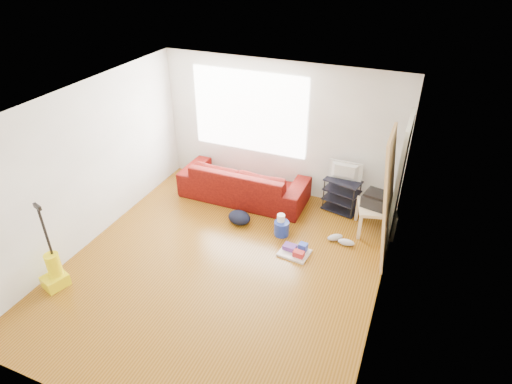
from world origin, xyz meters
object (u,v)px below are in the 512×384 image
at_px(sofa, 244,197).
at_px(side_table, 376,210).
at_px(backpack, 239,223).
at_px(vacuum, 54,271).
at_px(bucket, 281,234).
at_px(cleaning_tray, 295,251).
at_px(tv_stand, 341,195).

relative_size(sofa, side_table, 3.27).
height_order(backpack, vacuum, vacuum).
height_order(sofa, bucket, sofa).
bearing_deg(sofa, cleaning_tray, 139.32).
bearing_deg(bucket, side_table, 26.80).
distance_m(sofa, tv_stand, 1.83).
height_order(side_table, vacuum, vacuum).
distance_m(side_table, vacuum, 4.99).
xyz_separation_m(tv_stand, vacuum, (-3.29, -3.43, -0.07)).
relative_size(backpack, vacuum, 0.31).
bearing_deg(side_table, sofa, 177.16).
distance_m(sofa, side_table, 2.47).
xyz_separation_m(sofa, vacuum, (-1.51, -3.16, 0.24)).
bearing_deg(backpack, cleaning_tray, -9.49).
relative_size(sofa, backpack, 5.82).
relative_size(sofa, cleaning_tray, 4.81).
bearing_deg(cleaning_tray, vacuum, -146.33).
bearing_deg(sofa, tv_stand, -171.37).
bearing_deg(cleaning_tray, sofa, 139.32).
height_order(bucket, cleaning_tray, cleaning_tray).
bearing_deg(bucket, cleaning_tray, -46.56).
distance_m(backpack, vacuum, 2.97).
xyz_separation_m(sofa, tv_stand, (1.78, 0.27, 0.32)).
distance_m(tv_stand, cleaning_tray, 1.55).
distance_m(sofa, vacuum, 3.52).
height_order(sofa, cleaning_tray, sofa).
height_order(sofa, backpack, sofa).
bearing_deg(sofa, backpack, 108.28).
distance_m(cleaning_tray, backpack, 1.23).
distance_m(cleaning_tray, vacuum, 3.52).
xyz_separation_m(backpack, vacuum, (-1.77, -2.37, 0.24)).
xyz_separation_m(bucket, cleaning_tray, (0.37, -0.39, 0.05)).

